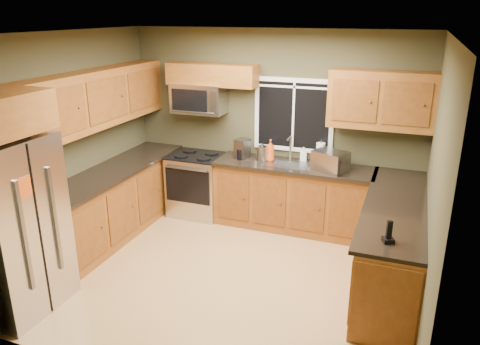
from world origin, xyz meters
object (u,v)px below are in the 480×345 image
Objects in this scene: microwave at (199,98)px; kettle at (262,153)px; paper_towel_roll at (320,153)px; soap_bottle_a at (270,150)px; soap_bottle_b at (303,154)px; range at (197,184)px; cordless_phone at (388,236)px; refrigerator at (11,227)px; toaster_oven at (330,161)px; coffee_maker at (242,149)px.

kettle is at bearing -6.81° from microwave.
paper_towel_roll is (1.77, 0.07, -0.65)m from microwave.
soap_bottle_a reaches higher than soap_bottle_b.
cordless_phone is (2.81, -1.88, 0.53)m from range.
paper_towel_roll is at bearing 6.78° from range.
soap_bottle_a is at bearing 24.06° from kettle.
kettle is at bearing -158.03° from soap_bottle_b.
refrigerator reaches higher than kettle.
range is 1.27m from microwave.
soap_bottle_a is (-0.67, -0.15, 0.01)m from paper_towel_roll.
toaster_oven reaches higher than cordless_phone.
toaster_oven is 2.01m from cordless_phone.
refrigerator is at bearing -122.32° from soap_bottle_a.
range is 1.16m from kettle.
range is at bearing -176.75° from soap_bottle_a.
coffee_maker reaches higher than kettle.
paper_towel_roll is (0.77, 0.19, 0.02)m from kettle.
range is 3.01× the size of paper_towel_roll.
refrigerator is 3.87m from paper_towel_roll.
kettle is 0.12m from soap_bottle_a.
refrigerator is at bearing -103.34° from microwave.
range is 1.65m from soap_bottle_b.
soap_bottle_b is (0.84, 0.19, -0.03)m from coffee_maker.
cordless_phone reaches higher than soap_bottle_b.
refrigerator is 9.46× the size of soap_bottle_b.
paper_towel_roll reaches higher than coffee_maker.
toaster_oven is 1.67× the size of soap_bottle_a.
kettle is at bearing -4.72° from coffee_maker.
microwave reaches higher than range.
refrigerator is 3.56× the size of toaster_oven.
range is at bearing -171.44° from soap_bottle_b.
range is 1.86× the size of toaster_oven.
coffee_maker reaches higher than range.
coffee_maker is 1.29× the size of cordless_phone.
microwave reaches higher than refrigerator.
refrigerator reaches higher than soap_bottle_a.
range is 0.92m from coffee_maker.
coffee_maker is at bearing -171.10° from paper_towel_roll.
coffee_maker is at bearing -177.10° from soap_bottle_a.
coffee_maker is 0.90× the size of soap_bottle_a.
coffee_maker is (0.69, 0.04, 0.60)m from range.
range is 1.88m from paper_towel_roll.
refrigerator is 6.59× the size of coffee_maker.
kettle is 0.83× the size of paper_towel_roll.
microwave is at bearing 90.02° from range.
paper_towel_roll is (1.08, 0.17, 0.01)m from coffee_maker.
coffee_maker is 1.09m from paper_towel_roll.
toaster_oven is at bearing 115.20° from cordless_phone.
paper_towel_roll is at bearing 116.46° from cordless_phone.
coffee_maker is 0.41m from soap_bottle_a.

